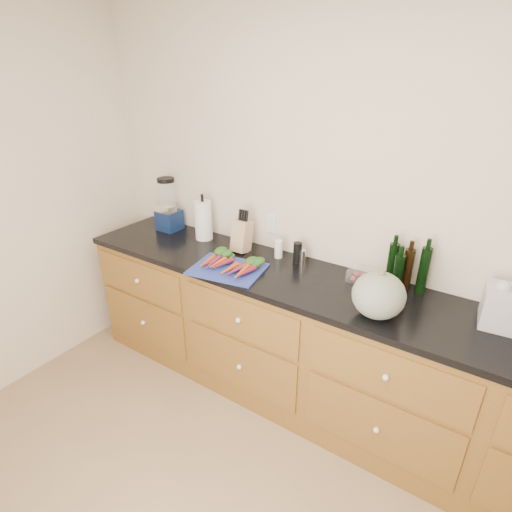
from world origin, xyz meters
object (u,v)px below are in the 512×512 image
Objects in this scene: paper_towel at (203,220)px; knife_block at (242,236)px; squash at (379,295)px; tomato_box at (362,276)px; cutting_board at (228,269)px; carrots at (232,263)px; blender_appliance at (168,207)px.

knife_block is (0.36, -0.02, -0.04)m from paper_towel.
squash is 1.74× the size of tomato_box.
cutting_board is at bearing -71.33° from knife_block.
tomato_box is (0.76, 0.33, 0.03)m from cutting_board.
paper_towel is at bearing 145.49° from cutting_board.
knife_block reaches higher than tomato_box.
carrots is at bearing -68.53° from knife_block.
squash is at bearing -58.64° from tomato_box.
cutting_board is at bearing -34.51° from paper_towel.
squash is (0.96, -0.03, 0.09)m from carrots.
carrots is 1.29× the size of paper_towel.
paper_towel reaches higher than carrots.
cutting_board is at bearing -179.40° from squash.
knife_block is (-1.06, 0.29, -0.01)m from squash.
paper_towel reaches higher than squash.
cutting_board is at bearing -90.00° from carrots.
tomato_box is (1.23, 0.01, -0.11)m from paper_towel.
knife_block is (0.72, -0.02, -0.07)m from blender_appliance.
carrots is 0.55m from paper_towel.
squash is 1.81m from blender_appliance.
carrots is 0.29m from knife_block.
cutting_board is 2.90× the size of tomato_box.
carrots is at bearing 90.00° from cutting_board.
blender_appliance reaches higher than paper_towel.
knife_block is 0.87m from tomato_box.
knife_block reaches higher than carrots.
blender_appliance is 2.68× the size of tomato_box.
carrots is 0.82m from tomato_box.
tomato_box is (0.86, 0.03, -0.07)m from knife_block.
blender_appliance is at bearing 161.48° from carrots.
cutting_board is at bearing -156.60° from tomato_box.
squash is 1.10m from knife_block.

